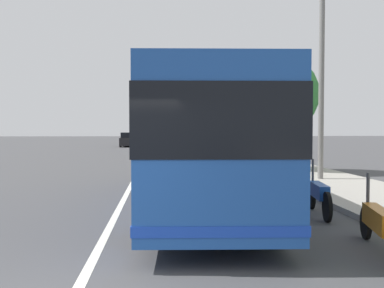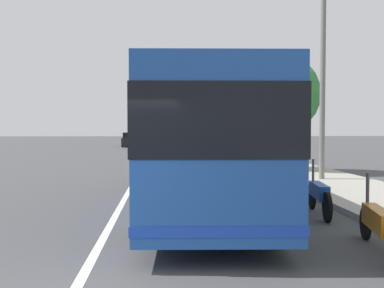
{
  "view_description": "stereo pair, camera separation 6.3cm",
  "coord_description": "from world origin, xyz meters",
  "px_view_note": "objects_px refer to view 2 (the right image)",
  "views": [
    {
      "loc": [
        -4.18,
        -1.06,
        2.06
      ],
      "look_at": [
        6.13,
        -1.81,
        1.68
      ],
      "focal_mm": 40.74,
      "sensor_mm": 36.0,
      "label": 1
    },
    {
      "loc": [
        -4.19,
        -1.12,
        2.06
      ],
      "look_at": [
        6.13,
        -1.81,
        1.68
      ],
      "focal_mm": 40.74,
      "sensor_mm": 36.0,
      "label": 2
    }
  ],
  "objects_px": {
    "motorcycle_angled": "(378,224)",
    "car_far_distant": "(180,143)",
    "motorcycle_far_end": "(319,195)",
    "roadside_tree_mid_block": "(281,95)",
    "coach_bus": "(204,138)",
    "car_ahead_same_lane": "(131,140)",
    "roadside_tree_far_block": "(242,109)",
    "car_side_street": "(182,147)",
    "utility_pole": "(323,71)"
  },
  "relations": [
    {
      "from": "motorcycle_angled",
      "to": "car_far_distant",
      "type": "bearing_deg",
      "value": 16.07
    },
    {
      "from": "motorcycle_far_end",
      "to": "roadside_tree_mid_block",
      "type": "xyz_separation_m",
      "value": [
        9.92,
        -1.81,
        3.14
      ]
    },
    {
      "from": "coach_bus",
      "to": "motorcycle_far_end",
      "type": "height_order",
      "value": "coach_bus"
    },
    {
      "from": "motorcycle_far_end",
      "to": "car_ahead_same_lane",
      "type": "xyz_separation_m",
      "value": [
        39.18,
        7.28,
        0.28
      ]
    },
    {
      "from": "coach_bus",
      "to": "roadside_tree_far_block",
      "type": "bearing_deg",
      "value": -9.88
    },
    {
      "from": "motorcycle_angled",
      "to": "motorcycle_far_end",
      "type": "height_order",
      "value": "motorcycle_far_end"
    },
    {
      "from": "roadside_tree_mid_block",
      "to": "coach_bus",
      "type": "bearing_deg",
      "value": 152.89
    },
    {
      "from": "motorcycle_far_end",
      "to": "car_side_street",
      "type": "xyz_separation_m",
      "value": [
        22.67,
        2.28,
        0.2
      ]
    },
    {
      "from": "motorcycle_angled",
      "to": "roadside_tree_mid_block",
      "type": "relative_size",
      "value": 0.42
    },
    {
      "from": "motorcycle_angled",
      "to": "motorcycle_far_end",
      "type": "distance_m",
      "value": 3.1
    },
    {
      "from": "motorcycle_far_end",
      "to": "car_far_distant",
      "type": "xyz_separation_m",
      "value": [
        29.35,
        2.18,
        0.26
      ]
    },
    {
      "from": "motorcycle_far_end",
      "to": "car_far_distant",
      "type": "bearing_deg",
      "value": 12.0
    },
    {
      "from": "motorcycle_far_end",
      "to": "car_side_street",
      "type": "height_order",
      "value": "car_side_street"
    },
    {
      "from": "roadside_tree_far_block",
      "to": "roadside_tree_mid_block",
      "type": "bearing_deg",
      "value": 177.0
    },
    {
      "from": "motorcycle_angled",
      "to": "car_ahead_same_lane",
      "type": "height_order",
      "value": "car_ahead_same_lane"
    },
    {
      "from": "car_side_street",
      "to": "roadside_tree_far_block",
      "type": "xyz_separation_m",
      "value": [
        1.23,
        -4.82,
        2.91
      ]
    },
    {
      "from": "coach_bus",
      "to": "roadside_tree_mid_block",
      "type": "xyz_separation_m",
      "value": [
        8.67,
        -4.44,
        1.82
      ]
    },
    {
      "from": "roadside_tree_far_block",
      "to": "car_far_distant",
      "type": "bearing_deg",
      "value": 40.9
    },
    {
      "from": "car_side_street",
      "to": "utility_pole",
      "type": "height_order",
      "value": "utility_pole"
    },
    {
      "from": "motorcycle_far_end",
      "to": "utility_pole",
      "type": "xyz_separation_m",
      "value": [
        6.08,
        -2.33,
        3.76
      ]
    },
    {
      "from": "motorcycle_far_end",
      "to": "roadside_tree_mid_block",
      "type": "height_order",
      "value": "roadside_tree_mid_block"
    },
    {
      "from": "car_far_distant",
      "to": "roadside_tree_mid_block",
      "type": "height_order",
      "value": "roadside_tree_mid_block"
    },
    {
      "from": "car_side_street",
      "to": "car_far_distant",
      "type": "distance_m",
      "value": 6.69
    },
    {
      "from": "coach_bus",
      "to": "car_side_street",
      "type": "xyz_separation_m",
      "value": [
        21.42,
        -0.35,
        -1.13
      ]
    },
    {
      "from": "coach_bus",
      "to": "utility_pole",
      "type": "xyz_separation_m",
      "value": [
        4.84,
        -4.97,
        2.43
      ]
    },
    {
      "from": "car_far_distant",
      "to": "utility_pole",
      "type": "height_order",
      "value": "utility_pole"
    },
    {
      "from": "coach_bus",
      "to": "car_far_distant",
      "type": "xyz_separation_m",
      "value": [
        28.11,
        -0.45,
        -1.06
      ]
    },
    {
      "from": "coach_bus",
      "to": "car_side_street",
      "type": "height_order",
      "value": "coach_bus"
    },
    {
      "from": "car_far_distant",
      "to": "utility_pole",
      "type": "xyz_separation_m",
      "value": [
        -23.27,
        -4.52,
        3.49
      ]
    },
    {
      "from": "car_ahead_same_lane",
      "to": "car_far_distant",
      "type": "height_order",
      "value": "car_ahead_same_lane"
    },
    {
      "from": "motorcycle_angled",
      "to": "roadside_tree_far_block",
      "type": "bearing_deg",
      "value": 6.8
    },
    {
      "from": "car_side_street",
      "to": "car_ahead_same_lane",
      "type": "bearing_deg",
      "value": 18.39
    },
    {
      "from": "coach_bus",
      "to": "utility_pole",
      "type": "height_order",
      "value": "utility_pole"
    },
    {
      "from": "car_side_street",
      "to": "utility_pole",
      "type": "distance_m",
      "value": 17.58
    },
    {
      "from": "car_far_distant",
      "to": "roadside_tree_far_block",
      "type": "relative_size",
      "value": 0.81
    },
    {
      "from": "motorcycle_far_end",
      "to": "motorcycle_angled",
      "type": "bearing_deg",
      "value": -174.68
    },
    {
      "from": "motorcycle_far_end",
      "to": "roadside_tree_mid_block",
      "type": "bearing_deg",
      "value": -2.59
    },
    {
      "from": "car_ahead_same_lane",
      "to": "car_side_street",
      "type": "bearing_deg",
      "value": 17.39
    },
    {
      "from": "motorcycle_far_end",
      "to": "utility_pole",
      "type": "distance_m",
      "value": 7.52
    },
    {
      "from": "car_side_street",
      "to": "roadside_tree_far_block",
      "type": "relative_size",
      "value": 0.9
    },
    {
      "from": "motorcycle_angled",
      "to": "roadside_tree_far_block",
      "type": "distance_m",
      "value": 27.3
    },
    {
      "from": "roadside_tree_far_block",
      "to": "car_side_street",
      "type": "bearing_deg",
      "value": 104.32
    },
    {
      "from": "car_ahead_same_lane",
      "to": "roadside_tree_far_block",
      "type": "height_order",
      "value": "roadside_tree_far_block"
    },
    {
      "from": "car_ahead_same_lane",
      "to": "utility_pole",
      "type": "distance_m",
      "value": 34.64
    },
    {
      "from": "utility_pole",
      "to": "car_ahead_same_lane",
      "type": "bearing_deg",
      "value": 16.2
    },
    {
      "from": "coach_bus",
      "to": "roadside_tree_far_block",
      "type": "relative_size",
      "value": 2.06
    },
    {
      "from": "coach_bus",
      "to": "car_ahead_same_lane",
      "type": "xyz_separation_m",
      "value": [
        37.93,
        4.65,
        -1.05
      ]
    },
    {
      "from": "roadside_tree_far_block",
      "to": "motorcycle_far_end",
      "type": "bearing_deg",
      "value": 173.93
    },
    {
      "from": "roadside_tree_mid_block",
      "to": "car_ahead_same_lane",
      "type": "bearing_deg",
      "value": 17.26
    },
    {
      "from": "coach_bus",
      "to": "motorcycle_far_end",
      "type": "xyz_separation_m",
      "value": [
        -1.25,
        -2.63,
        -1.33
      ]
    }
  ]
}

